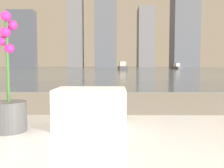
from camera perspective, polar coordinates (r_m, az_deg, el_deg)
name	(u,v)px	position (r m, az deg, el deg)	size (l,w,h in m)	color
potted_orchid	(9,106)	(1.03, -22.49, -4.74)	(0.13, 0.13, 0.45)	#4C4C4C
towel_stack	(91,108)	(1.04, -4.87, -5.40)	(0.29, 0.20, 0.16)	white
harbor_water	(115,69)	(62.12, 0.75, 3.51)	(180.00, 110.00, 0.01)	slate
harbor_boat_0	(122,67)	(43.15, 2.41, 3.89)	(1.64, 4.02, 1.48)	#4C4C51
harbor_boat_2	(177,67)	(53.61, 14.57, 3.74)	(1.91, 3.56, 1.27)	#4C4C51
skyline_tower_0	(22,39)	(126.56, -19.82, 9.61)	(12.12, 6.12, 26.43)	#4C515B
skyline_tower_1	(75,18)	(121.60, -8.35, 14.69)	(6.66, 7.82, 45.97)	slate
skyline_tower_2	(106,19)	(120.15, -1.40, 14.57)	(9.92, 11.23, 44.76)	slate
skyline_tower_3	(146,38)	(119.69, 7.68, 10.38)	(7.35, 11.51, 27.42)	slate
skyline_tower_4	(184,33)	(123.45, 16.22, 11.22)	(11.55, 11.28, 32.35)	slate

